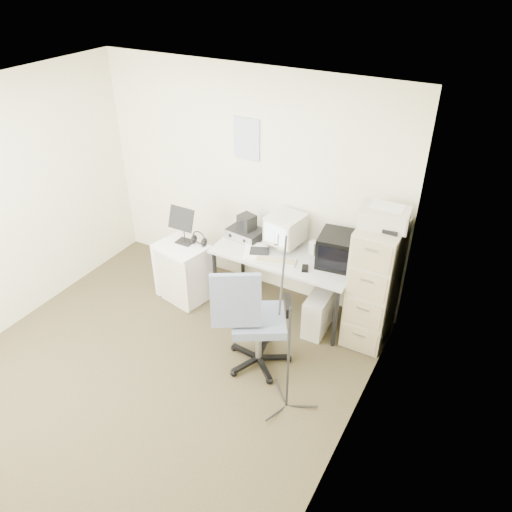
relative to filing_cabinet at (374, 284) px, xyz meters
The scene contains 22 objects.
floor 2.26m from the filing_cabinet, 136.87° to the right, with size 3.60×3.60×0.01m, color #312C17.
ceiling 2.85m from the filing_cabinet, 136.87° to the right, with size 3.60×3.60×0.01m, color white.
wall_back 1.72m from the filing_cabinet, 168.55° to the left, with size 3.60×0.02×2.50m, color #F4F1CD.
wall_right 1.61m from the filing_cabinet, 81.54° to the right, with size 0.02×3.60×2.50m, color #F4F1CD.
wall_calendar 1.97m from the filing_cabinet, 169.10° to the left, with size 0.30×0.02×0.44m, color white.
filing_cabinet is the anchor object (origin of this frame).
printer 0.73m from the filing_cabinet, 90.00° to the right, with size 0.44×0.30×0.17m, color #BAB8AC.
desk 0.99m from the filing_cabinet, behind, with size 1.50×0.70×0.73m, color beige.
crt_monitor 1.06m from the filing_cabinet, behind, with size 0.34×0.35×0.37m, color #BAB8AC.
crt_tv 0.49m from the filing_cabinet, behind, with size 0.36×0.38×0.33m, color black.
desk_speaker 0.72m from the filing_cabinet, behind, with size 0.08×0.08×0.14m, color beige.
keyboard 1.00m from the filing_cabinet, 166.53° to the right, with size 0.41×0.15×0.02m, color #BAB8AC.
mouse 0.69m from the filing_cabinet, 161.77° to the right, with size 0.06×0.11×0.03m, color black.
radio_receiver 1.49m from the filing_cabinet, behind, with size 0.37×0.27×0.11m, color black.
radio_speaker 1.49m from the filing_cabinet, behind, with size 0.17×0.15×0.17m, color black.
papers 1.25m from the filing_cabinet, behind, with size 0.24×0.33×0.02m, color white.
pc_tower 0.67m from the filing_cabinet, 161.77° to the right, with size 0.21×0.47×0.44m, color #BAB8AC.
office_chair 1.21m from the filing_cabinet, 131.31° to the right, with size 0.64×0.64×1.10m, color slate.
side_cart 2.12m from the filing_cabinet, behind, with size 0.54×0.43×0.67m, color white.
music_stand 2.10m from the filing_cabinet, behind, with size 0.30×0.16×0.44m, color black.
headphones 1.92m from the filing_cabinet, behind, with size 0.17×0.17×0.03m, color black.
mic_stand 1.30m from the filing_cabinet, 104.47° to the right, with size 0.02×0.02×1.44m, color black.
Camera 1 is at (2.48, -2.56, 3.49)m, focal length 35.00 mm.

